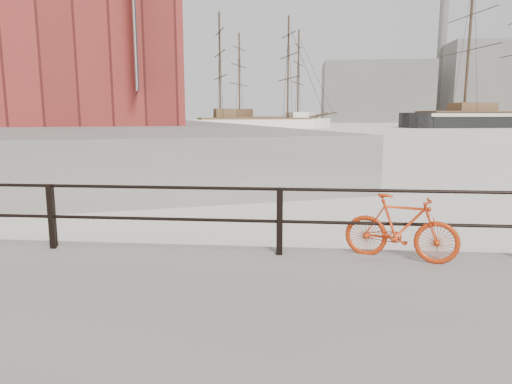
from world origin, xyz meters
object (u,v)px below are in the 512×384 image
(bicycle, at_px, (401,228))
(workboat_far, at_px, (63,135))
(schooner_left, at_px, (255,129))
(schooner_mid, at_px, (268,127))

(bicycle, bearing_deg, workboat_far, 140.49)
(schooner_left, distance_m, workboat_far, 33.23)
(bicycle, distance_m, schooner_mid, 84.74)
(bicycle, bearing_deg, schooner_mid, 112.90)
(schooner_mid, height_order, workboat_far, schooner_mid)
(bicycle, distance_m, schooner_left, 72.74)
(workboat_far, bearing_deg, bicycle, -76.48)
(bicycle, bearing_deg, schooner_left, 114.93)
(bicycle, height_order, workboat_far, workboat_far)
(schooner_mid, bearing_deg, schooner_left, -85.49)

